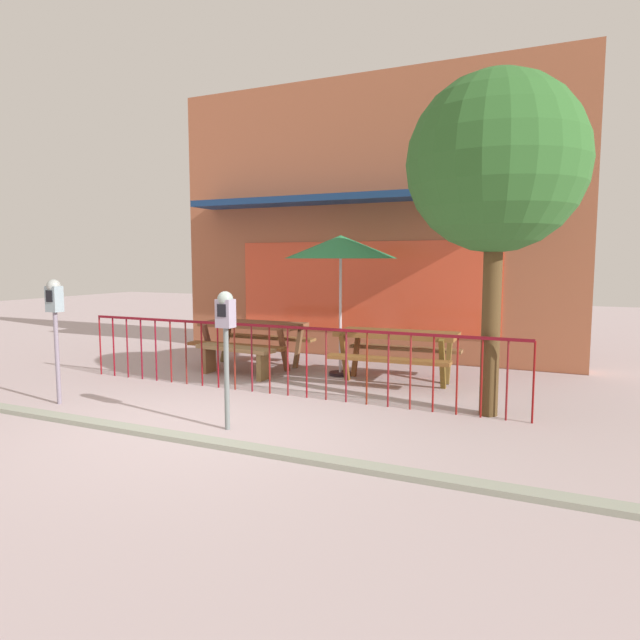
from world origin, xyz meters
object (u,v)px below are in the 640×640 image
Objects in this scene: parking_meter_near at (226,323)px; parking_meter_far at (55,308)px; patio_umbrella at (341,248)px; patio_bench at (235,354)px; picnic_table_left at (253,332)px; picnic_table_right at (397,343)px; street_tree at (496,165)px.

parking_meter_far reaches higher than parking_meter_near.
patio_umbrella is 3.33m from parking_meter_near.
picnic_table_left is at bearing 101.56° from patio_bench.
parking_meter_far is at bearing -139.34° from picnic_table_right.
street_tree is (4.02, -0.64, 2.59)m from patio_bench.
street_tree reaches higher than parking_meter_near.
patio_umbrella is 1.47× the size of parking_meter_near.
parking_meter_near is at bearing -144.46° from street_tree.
picnic_table_left is 3.46m from parking_meter_far.
patio_umbrella reaches higher than picnic_table_left.
picnic_table_left is 0.98× the size of picnic_table_right.
picnic_table_left is 1.13× the size of parking_meter_far.
patio_bench is at bearing -165.34° from picnic_table_right.
street_tree reaches higher than patio_umbrella.
parking_meter_near is at bearing -90.03° from patio_umbrella.
parking_meter_near is at bearing -0.24° from parking_meter_far.
patio_umbrella is 4.21m from parking_meter_far.
picnic_table_left is 0.81× the size of patio_umbrella.
picnic_table_right is 3.08m from street_tree.
patio_umbrella is at bearing 150.74° from street_tree.
parking_meter_near is 2.61m from parking_meter_far.
parking_meter_near is at bearing -107.59° from picnic_table_right.
patio_bench is 0.94× the size of parking_meter_near.
parking_meter_far is at bearing -129.15° from patio_umbrella.
parking_meter_far reaches higher than patio_bench.
picnic_table_right is 1.74m from patio_umbrella.
parking_meter_far is (-1.11, -2.43, 0.89)m from patio_bench.
patio_umbrella reaches higher than picnic_table_right.
street_tree is (2.52, -1.41, 0.90)m from patio_umbrella.
parking_meter_near is at bearing -63.03° from picnic_table_left.
parking_meter_near is 3.57m from street_tree.
parking_meter_far is 5.70m from street_tree.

